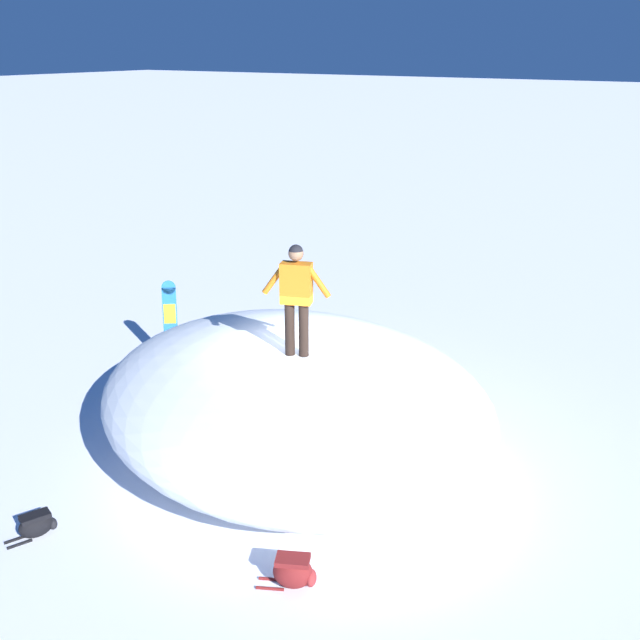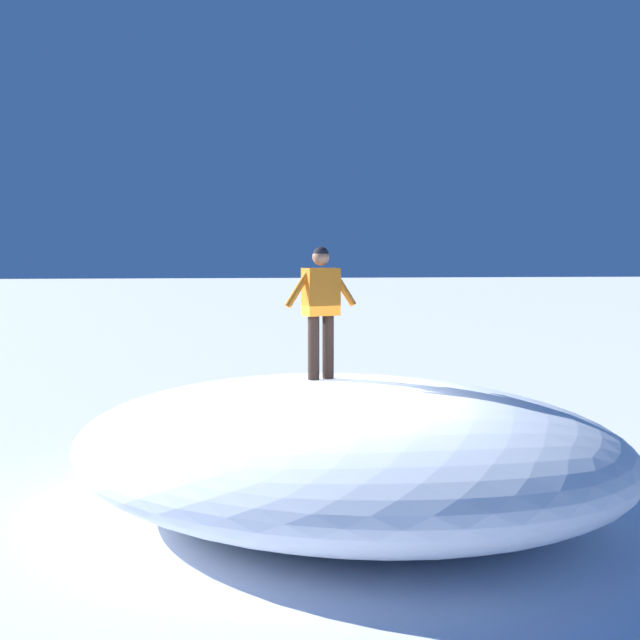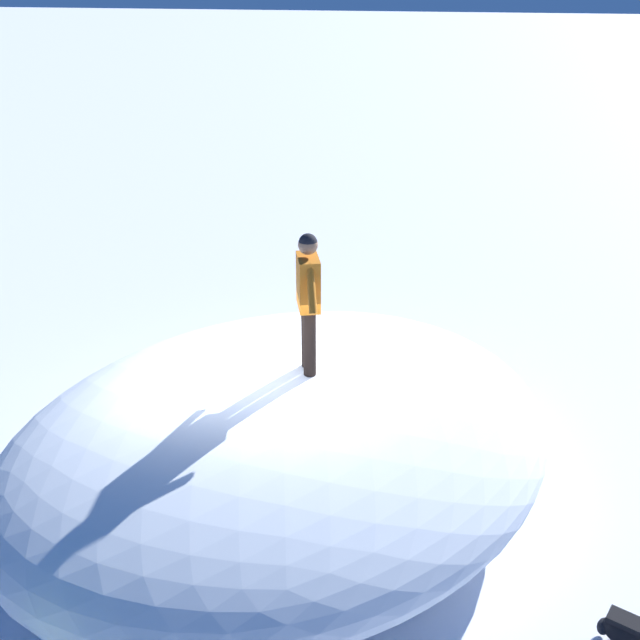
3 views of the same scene
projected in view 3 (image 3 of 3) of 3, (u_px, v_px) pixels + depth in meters
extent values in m
plane|color=white|center=(257.00, 475.00, 9.23)|extent=(240.00, 240.00, 0.00)
ellipsoid|color=white|center=(284.00, 439.00, 8.54)|extent=(8.64, 8.25, 1.61)
cylinder|color=black|center=(310.00, 343.00, 8.10)|extent=(0.14, 0.14, 0.77)
cylinder|color=black|center=(308.00, 335.00, 8.28)|extent=(0.14, 0.14, 0.77)
cube|color=orange|center=(308.00, 282.00, 7.91)|extent=(0.48, 0.35, 0.57)
sphere|color=#936B4C|center=(308.00, 245.00, 7.73)|extent=(0.21, 0.21, 0.21)
cylinder|color=orange|center=(311.00, 289.00, 7.62)|extent=(0.38, 0.21, 0.48)
cylinder|color=orange|center=(305.00, 268.00, 8.16)|extent=(0.38, 0.21, 0.48)
sphere|color=black|center=(308.00, 243.00, 7.72)|extent=(0.20, 0.20, 0.20)
ellipsoid|color=black|center=(626.00, 632.00, 6.85)|extent=(0.37, 0.48, 0.31)
ellipsoid|color=black|center=(604.00, 626.00, 6.97)|extent=(0.21, 0.18, 0.15)
cube|color=black|center=(628.00, 622.00, 6.79)|extent=(0.31, 0.40, 0.06)
ellipsoid|color=maroon|center=(521.00, 427.00, 9.85)|extent=(0.53, 0.46, 0.39)
ellipsoid|color=maroon|center=(514.00, 423.00, 10.05)|extent=(0.21, 0.25, 0.19)
cube|color=maroon|center=(523.00, 417.00, 9.78)|extent=(0.45, 0.38, 0.06)
cylinder|color=maroon|center=(523.00, 450.00, 9.69)|extent=(0.30, 0.17, 0.04)
cylinder|color=maroon|center=(534.00, 449.00, 9.72)|extent=(0.30, 0.17, 0.04)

